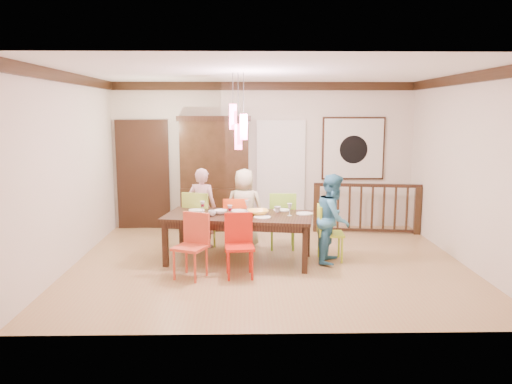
{
  "coord_description": "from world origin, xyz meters",
  "views": [
    {
      "loc": [
        -0.34,
        -7.47,
        2.32
      ],
      "look_at": [
        -0.19,
        0.31,
        1.07
      ],
      "focal_mm": 35.0,
      "sensor_mm": 36.0,
      "label": 1
    }
  ],
  "objects_px": {
    "person_far_mid": "(244,208)",
    "china_hutch": "(215,173)",
    "chair_end_right": "(331,229)",
    "person_end_right": "(333,218)",
    "dining_table": "(239,219)",
    "person_far_left": "(202,208)",
    "balustrade": "(367,207)",
    "chair_far_left": "(200,216)"
  },
  "relations": [
    {
      "from": "chair_far_left",
      "to": "china_hutch",
      "type": "xyz_separation_m",
      "value": [
        0.17,
        1.47,
        0.55
      ]
    },
    {
      "from": "chair_end_right",
      "to": "person_end_right",
      "type": "relative_size",
      "value": 0.64
    },
    {
      "from": "dining_table",
      "to": "balustrade",
      "type": "height_order",
      "value": "balustrade"
    },
    {
      "from": "chair_far_left",
      "to": "china_hutch",
      "type": "bearing_deg",
      "value": -79.21
    },
    {
      "from": "balustrade",
      "to": "person_far_left",
      "type": "xyz_separation_m",
      "value": [
        -3.09,
        -0.97,
        0.19
      ]
    },
    {
      "from": "person_far_mid",
      "to": "china_hutch",
      "type": "bearing_deg",
      "value": -58.04
    },
    {
      "from": "balustrade",
      "to": "chair_end_right",
      "type": "bearing_deg",
      "value": -111.0
    },
    {
      "from": "chair_end_right",
      "to": "china_hutch",
      "type": "xyz_separation_m",
      "value": [
        -1.94,
        2.16,
        0.62
      ]
    },
    {
      "from": "chair_end_right",
      "to": "dining_table",
      "type": "bearing_deg",
      "value": 93.53
    },
    {
      "from": "chair_far_left",
      "to": "balustrade",
      "type": "xyz_separation_m",
      "value": [
        3.11,
        1.12,
        -0.08
      ]
    },
    {
      "from": "balustrade",
      "to": "person_end_right",
      "type": "distance_m",
      "value": 2.14
    },
    {
      "from": "person_far_mid",
      "to": "person_end_right",
      "type": "bearing_deg",
      "value": 154.37
    },
    {
      "from": "person_far_left",
      "to": "balustrade",
      "type": "bearing_deg",
      "value": -149.17
    },
    {
      "from": "chair_far_left",
      "to": "person_far_mid",
      "type": "bearing_deg",
      "value": -151.0
    },
    {
      "from": "chair_end_right",
      "to": "china_hutch",
      "type": "bearing_deg",
      "value": 44.19
    },
    {
      "from": "balustrade",
      "to": "person_end_right",
      "type": "xyz_separation_m",
      "value": [
        -0.98,
        -1.89,
        0.19
      ]
    },
    {
      "from": "dining_table",
      "to": "china_hutch",
      "type": "distance_m",
      "value": 2.29
    },
    {
      "from": "person_end_right",
      "to": "chair_end_right",
      "type": "bearing_deg",
      "value": 35.9
    },
    {
      "from": "chair_far_left",
      "to": "china_hutch",
      "type": "distance_m",
      "value": 1.58
    },
    {
      "from": "dining_table",
      "to": "person_end_right",
      "type": "distance_m",
      "value": 1.47
    },
    {
      "from": "person_far_left",
      "to": "dining_table",
      "type": "bearing_deg",
      "value": 139.87
    },
    {
      "from": "chair_end_right",
      "to": "person_end_right",
      "type": "height_order",
      "value": "person_end_right"
    },
    {
      "from": "chair_far_left",
      "to": "chair_end_right",
      "type": "xyz_separation_m",
      "value": [
        2.11,
        -0.68,
        -0.07
      ]
    },
    {
      "from": "china_hutch",
      "to": "person_far_left",
      "type": "distance_m",
      "value": 1.4
    },
    {
      "from": "person_end_right",
      "to": "dining_table",
      "type": "bearing_deg",
      "value": 107.39
    },
    {
      "from": "china_hutch",
      "to": "person_far_left",
      "type": "xyz_separation_m",
      "value": [
        -0.14,
        -1.32,
        -0.44
      ]
    },
    {
      "from": "person_far_mid",
      "to": "person_end_right",
      "type": "xyz_separation_m",
      "value": [
        1.38,
        -0.92,
        0.01
      ]
    },
    {
      "from": "balustrade",
      "to": "china_hutch",
      "type": "bearing_deg",
      "value": -178.77
    },
    {
      "from": "person_far_mid",
      "to": "person_end_right",
      "type": "distance_m",
      "value": 1.66
    },
    {
      "from": "china_hutch",
      "to": "person_end_right",
      "type": "xyz_separation_m",
      "value": [
        1.97,
        -2.24,
        -0.43
      ]
    },
    {
      "from": "dining_table",
      "to": "chair_far_left",
      "type": "distance_m",
      "value": 0.99
    },
    {
      "from": "balustrade",
      "to": "person_end_right",
      "type": "bearing_deg",
      "value": -109.34
    },
    {
      "from": "chair_end_right",
      "to": "person_far_left",
      "type": "height_order",
      "value": "person_far_left"
    },
    {
      "from": "chair_far_left",
      "to": "person_far_left",
      "type": "relative_size",
      "value": 0.73
    },
    {
      "from": "china_hutch",
      "to": "person_far_mid",
      "type": "relative_size",
      "value": 1.64
    },
    {
      "from": "dining_table",
      "to": "person_end_right",
      "type": "bearing_deg",
      "value": 7.54
    },
    {
      "from": "person_far_left",
      "to": "person_far_mid",
      "type": "height_order",
      "value": "person_far_left"
    },
    {
      "from": "dining_table",
      "to": "person_far_mid",
      "type": "xyz_separation_m",
      "value": [
        0.08,
        0.87,
        0.01
      ]
    },
    {
      "from": "dining_table",
      "to": "china_hutch",
      "type": "relative_size",
      "value": 1.07
    },
    {
      "from": "balustrade",
      "to": "person_far_left",
      "type": "relative_size",
      "value": 1.49
    },
    {
      "from": "dining_table",
      "to": "person_far_mid",
      "type": "distance_m",
      "value": 0.88
    },
    {
      "from": "person_far_left",
      "to": "person_end_right",
      "type": "bearing_deg",
      "value": 169.81
    }
  ]
}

